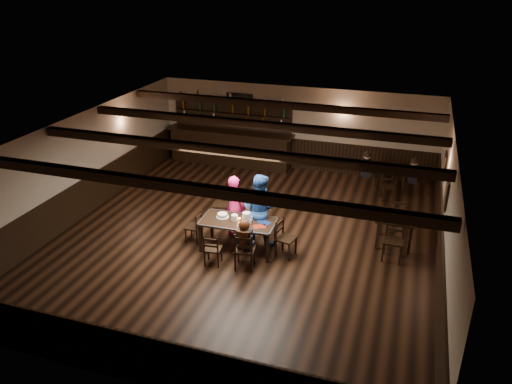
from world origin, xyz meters
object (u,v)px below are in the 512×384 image
(dining_table, at_px, (238,223))
(chair_near_left, at_px, (212,248))
(chair_near_right, at_px, (244,249))
(bar_counter, at_px, (231,143))
(woman_pink, at_px, (234,206))
(cake, at_px, (223,215))
(man_blue, at_px, (259,209))

(dining_table, xyz_separation_m, chair_near_left, (-0.31, -0.84, -0.23))
(chair_near_right, relative_size, bar_counter, 0.21)
(chair_near_right, distance_m, bar_counter, 6.59)
(woman_pink, bearing_deg, cake, 86.18)
(cake, bearing_deg, man_blue, 28.36)
(chair_near_left, distance_m, man_blue, 1.54)
(dining_table, distance_m, chair_near_right, 0.90)
(chair_near_left, distance_m, woman_pink, 1.47)
(dining_table, xyz_separation_m, woman_pink, (-0.31, 0.59, 0.12))
(chair_near_left, distance_m, chair_near_right, 0.74)
(cake, bearing_deg, woman_pink, 79.57)
(dining_table, relative_size, man_blue, 1.00)
(chair_near_left, xyz_separation_m, man_blue, (0.66, 1.32, 0.43))
(chair_near_left, height_order, bar_counter, bar_counter)
(man_blue, height_order, cake, man_blue)
(man_blue, bearing_deg, chair_near_left, 70.58)
(bar_counter, bearing_deg, chair_near_right, -66.79)
(woman_pink, xyz_separation_m, bar_counter, (-1.87, 4.69, -0.07))
(chair_near_right, height_order, woman_pink, woman_pink)
(chair_near_left, bearing_deg, chair_near_right, 4.73)
(dining_table, relative_size, cake, 6.00)
(man_blue, height_order, bar_counter, bar_counter)
(man_blue, bearing_deg, dining_table, 60.56)
(cake, distance_m, bar_counter, 5.50)
(chair_near_left, height_order, chair_near_right, chair_near_right)
(dining_table, bearing_deg, chair_near_right, -61.80)
(chair_near_left, bearing_deg, bar_counter, 106.99)
(chair_near_right, relative_size, woman_pink, 0.57)
(dining_table, bearing_deg, woman_pink, 118.11)
(woman_pink, distance_m, bar_counter, 5.05)
(chair_near_right, xyz_separation_m, bar_counter, (-2.60, 6.06, 0.19))
(dining_table, height_order, cake, cake)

